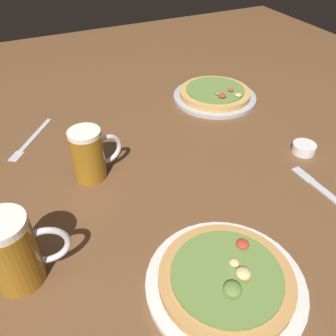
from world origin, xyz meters
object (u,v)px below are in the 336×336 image
(ramekin_sauce, at_px, (304,148))
(knife_right, at_px, (327,193))
(pizza_plate_near, at_px, (226,281))
(beer_mug_dark, at_px, (14,251))
(pizza_plate_far, at_px, (215,94))
(fork_left, at_px, (31,139))
(beer_mug_amber, at_px, (89,154))

(ramekin_sauce, height_order, knife_right, ramekin_sauce)
(pizza_plate_near, xyz_separation_m, beer_mug_dark, (-0.33, 0.18, 0.06))
(beer_mug_dark, xyz_separation_m, ramekin_sauce, (0.75, 0.09, -0.06))
(pizza_plate_near, height_order, beer_mug_dark, beer_mug_dark)
(pizza_plate_far, distance_m, ramekin_sauce, 0.37)
(beer_mug_dark, distance_m, fork_left, 0.47)
(pizza_plate_far, bearing_deg, pizza_plate_near, -119.53)
(pizza_plate_far, height_order, beer_mug_dark, beer_mug_dark)
(pizza_plate_far, xyz_separation_m, beer_mug_dark, (-0.69, -0.45, 0.06))
(pizza_plate_far, xyz_separation_m, ramekin_sauce, (0.06, -0.37, -0.00))
(knife_right, bearing_deg, beer_mug_amber, 147.94)
(pizza_plate_far, height_order, knife_right, pizza_plate_far)
(pizza_plate_far, xyz_separation_m, beer_mug_amber, (-0.49, -0.22, 0.05))
(beer_mug_dark, distance_m, knife_right, 0.69)
(beer_mug_dark, height_order, beer_mug_amber, beer_mug_dark)
(pizza_plate_near, bearing_deg, ramekin_sauce, 32.14)
(beer_mug_amber, height_order, knife_right, beer_mug_amber)
(pizza_plate_far, xyz_separation_m, knife_right, (-0.01, -0.52, -0.01))
(ramekin_sauce, bearing_deg, beer_mug_amber, 164.95)
(beer_mug_dark, relative_size, fork_left, 0.82)
(beer_mug_amber, bearing_deg, fork_left, 117.16)
(ramekin_sauce, bearing_deg, knife_right, -113.00)
(pizza_plate_near, distance_m, pizza_plate_far, 0.72)
(pizza_plate_near, height_order, pizza_plate_far, pizza_plate_near)
(beer_mug_dark, xyz_separation_m, beer_mug_amber, (0.20, 0.23, -0.01))
(pizza_plate_near, bearing_deg, fork_left, 111.34)
(pizza_plate_far, distance_m, beer_mug_dark, 0.83)
(beer_mug_dark, relative_size, knife_right, 0.69)
(beer_mug_dark, bearing_deg, pizza_plate_far, 33.53)
(ramekin_sauce, bearing_deg, pizza_plate_near, -147.86)
(ramekin_sauce, relative_size, fork_left, 0.34)
(beer_mug_dark, relative_size, ramekin_sauce, 2.41)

